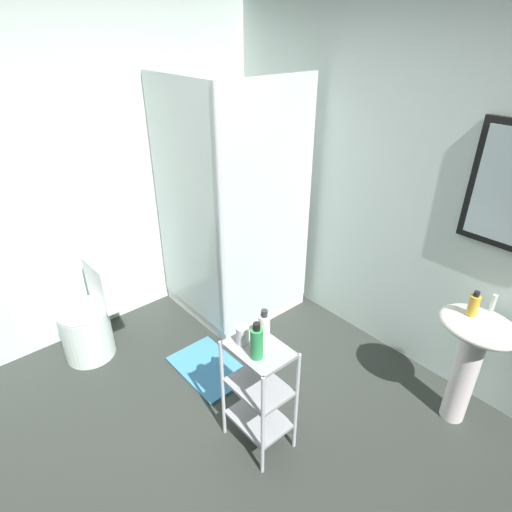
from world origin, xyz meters
TOP-DOWN VIEW (x-y plane):
  - ground_plane at (0.00, 0.00)m, footprint 4.20×4.20m
  - wall_back at (0.01, 1.85)m, footprint 4.20×0.14m
  - wall_left at (-1.85, 0.00)m, footprint 0.10×4.20m
  - shower_stall at (-1.23, 1.17)m, footprint 0.92×0.92m
  - pedestal_sink at (0.68, 1.52)m, footprint 0.46×0.37m
  - sink_faucet at (0.68, 1.64)m, footprint 0.03×0.03m
  - toilet at (-1.48, 0.00)m, footprint 0.37×0.49m
  - storage_cart at (-0.03, 0.43)m, footprint 0.38×0.28m
  - hand_soap_bottle at (0.62, 1.50)m, footprint 0.06×0.06m
  - body_wash_bottle_green at (0.02, 0.37)m, footprint 0.07×0.07m
  - lotion_bottle_white at (-0.07, 0.50)m, footprint 0.07×0.07m
  - rinse_cup at (-0.12, 0.39)m, footprint 0.07×0.07m
  - bath_mat at (-0.74, 0.55)m, footprint 0.60×0.40m

SIDE VIEW (x-z plane):
  - ground_plane at x=0.00m, z-range -0.02..0.00m
  - bath_mat at x=-0.74m, z-range 0.00..0.02m
  - toilet at x=-1.48m, z-range -0.07..0.69m
  - storage_cart at x=-0.03m, z-range 0.07..0.81m
  - shower_stall at x=-1.23m, z-range -0.54..1.46m
  - pedestal_sink at x=0.68m, z-range 0.17..0.98m
  - rinse_cup at x=-0.12m, z-range 0.74..0.85m
  - lotion_bottle_white at x=-0.07m, z-range 0.73..0.92m
  - body_wash_bottle_green at x=0.02m, z-range 0.73..0.95m
  - sink_faucet at x=0.68m, z-range 0.81..0.91m
  - hand_soap_bottle at x=0.62m, z-range 0.80..0.96m
  - wall_left at x=-1.85m, z-range 0.00..2.50m
  - wall_back at x=0.01m, z-range 0.00..2.50m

